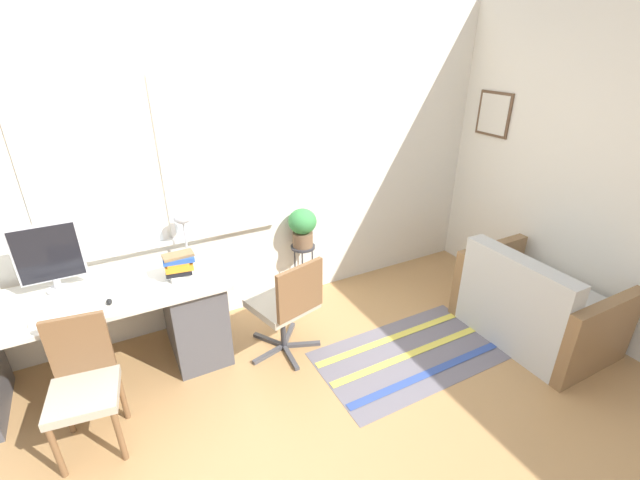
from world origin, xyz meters
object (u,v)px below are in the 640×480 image
at_px(book_stack, 179,265).
at_px(office_chair_swivel, 287,304).
at_px(mouse, 109,302).
at_px(potted_plant, 303,226).
at_px(keyboard, 65,314).
at_px(plant_stand, 303,253).
at_px(couch_loveseat, 533,307).
at_px(desk_chair_wooden, 83,383).
at_px(desk_lamp, 183,224).
at_px(monitor, 49,257).

bearing_deg(book_stack, office_chair_swivel, -23.61).
height_order(mouse, potted_plant, potted_plant).
relative_size(keyboard, plant_stand, 0.67).
distance_m(book_stack, potted_plant, 1.20).
distance_m(mouse, couch_loveseat, 3.26).
bearing_deg(desk_chair_wooden, plant_stand, 31.82).
distance_m(keyboard, desk_lamp, 1.00).
bearing_deg(monitor, desk_lamp, 4.38).
relative_size(mouse, desk_lamp, 0.16).
distance_m(monitor, keyboard, 0.44).
xyz_separation_m(desk_lamp, office_chair_swivel, (0.58, -0.60, -0.56)).
relative_size(desk_lamp, plant_stand, 0.67).
height_order(book_stack, couch_loveseat, book_stack).
relative_size(mouse, couch_loveseat, 0.05).
relative_size(desk_chair_wooden, office_chair_swivel, 0.98).
height_order(mouse, book_stack, book_stack).
bearing_deg(couch_loveseat, keyboard, 74.32).
xyz_separation_m(book_stack, potted_plant, (1.15, 0.34, -0.06)).
relative_size(monitor, desk_chair_wooden, 0.58).
relative_size(mouse, desk_chair_wooden, 0.07).
distance_m(mouse, book_stack, 0.51).
height_order(keyboard, desk_lamp, desk_lamp).
height_order(keyboard, desk_chair_wooden, desk_chair_wooden).
distance_m(couch_loveseat, plant_stand, 2.03).
height_order(desk_lamp, potted_plant, desk_lamp).
bearing_deg(mouse, desk_chair_wooden, -121.53).
distance_m(monitor, mouse, 0.52).
bearing_deg(mouse, office_chair_swivel, -8.90).
distance_m(monitor, office_chair_swivel, 1.66).
bearing_deg(potted_plant, desk_lamp, -177.56).
xyz_separation_m(mouse, couch_loveseat, (3.08, -0.95, -0.46)).
bearing_deg(plant_stand, desk_lamp, -177.56).
height_order(desk_chair_wooden, plant_stand, desk_chair_wooden).
distance_m(keyboard, plant_stand, 1.97).
bearing_deg(plant_stand, desk_chair_wooden, -156.11).
distance_m(monitor, plant_stand, 2.00).
distance_m(desk_lamp, potted_plant, 1.06).
distance_m(monitor, desk_lamp, 0.90).
distance_m(keyboard, book_stack, 0.76).
distance_m(monitor, desk_chair_wooden, 0.90).
xyz_separation_m(desk_lamp, desk_chair_wooden, (-0.83, -0.78, -0.57)).
distance_m(desk_chair_wooden, plant_stand, 2.04).
xyz_separation_m(monitor, keyboard, (0.04, -0.35, -0.25)).
xyz_separation_m(book_stack, desk_chair_wooden, (-0.71, -0.49, -0.38)).
relative_size(keyboard, mouse, 6.21).
height_order(book_stack, desk_chair_wooden, book_stack).
height_order(keyboard, mouse, mouse).
bearing_deg(monitor, couch_loveseat, -20.92).
bearing_deg(potted_plant, book_stack, -163.66).
bearing_deg(desk_lamp, desk_chair_wooden, -136.71).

